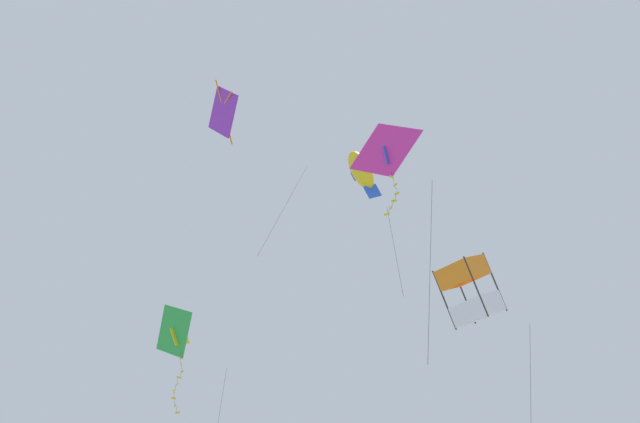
{
  "coord_description": "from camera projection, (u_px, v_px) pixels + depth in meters",
  "views": [
    {
      "loc": [
        -7.4,
        -23.42,
        14.79
      ],
      "look_at": [
        -1.85,
        1.46,
        32.13
      ],
      "focal_mm": 50.03,
      "sensor_mm": 36.0,
      "label": 1
    }
  ],
  "objects": [
    {
      "name": "kite_diamond_highest",
      "position": [
        224.0,
        112.0,
        30.97
      ],
      "size": [
        3.61,
        3.54,
        8.41
      ],
      "rotation": [
        0.4,
        0.0,
        5.35
      ],
      "color": "purple"
    },
    {
      "name": "kite_delta_upper_right",
      "position": [
        175.0,
        333.0,
        31.85
      ],
      "size": [
        2.75,
        2.93,
        7.15
      ],
      "rotation": [
        0.43,
        0.0,
        5.02
      ],
      "color": "green"
    },
    {
      "name": "kite_box_near_left",
      "position": [
        470.0,
        291.0,
        29.67
      ],
      "size": [
        3.43,
        2.62,
        9.73
      ],
      "rotation": [
        0.51,
        0.0,
        5.27
      ],
      "color": "orange"
    },
    {
      "name": "kite_delta_near_right",
      "position": [
        387.0,
        152.0,
        27.18
      ],
      "size": [
        2.32,
        2.25,
        8.24
      ],
      "rotation": [
        0.31,
        0.0,
        5.34
      ],
      "color": "#DB2D93"
    },
    {
      "name": "kite_fish_mid_left",
      "position": [
        361.0,
        170.0,
        34.42
      ],
      "size": [
        1.92,
        1.52,
        6.71
      ],
      "rotation": [
        0.44,
        0.0,
        4.76
      ],
      "color": "yellow"
    }
  ]
}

